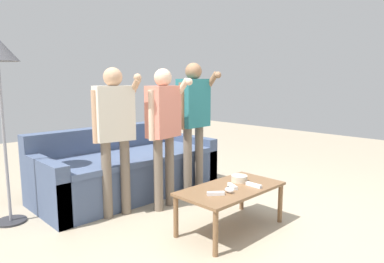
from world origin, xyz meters
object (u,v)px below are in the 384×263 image
(snack_bowl, at_px, (239,179))
(player_left, at_px, (115,124))
(player_right, at_px, (194,113))
(game_remote_wand_near, at_px, (254,185))
(game_remote_nunchuk, at_px, (229,190))
(couch, at_px, (127,169))
(player_center, at_px, (164,122))
(game_remote_wand_far, at_px, (232,186))
(game_remote_wand_spare, at_px, (216,193))
(coffee_table, at_px, (231,192))

(snack_bowl, relative_size, player_left, 0.10)
(player_right, bearing_deg, player_left, 177.43)
(game_remote_wand_near, bearing_deg, game_remote_nunchuk, 170.40)
(couch, distance_m, game_remote_nunchuk, 1.62)
(game_remote_nunchuk, height_order, player_center, player_center)
(couch, xyz_separation_m, player_center, (0.00, -0.69, 0.64))
(snack_bowl, relative_size, game_remote_nunchuk, 1.75)
(snack_bowl, xyz_separation_m, player_center, (-0.28, 0.78, 0.50))
(player_left, bearing_deg, game_remote_wand_far, -61.30)
(player_left, distance_m, player_center, 0.51)
(game_remote_nunchuk, xyz_separation_m, player_center, (0.04, 0.92, 0.50))
(game_remote_wand_near, xyz_separation_m, game_remote_wand_spare, (-0.42, 0.09, 0.00))
(game_remote_nunchuk, height_order, game_remote_wand_near, game_remote_nunchuk)
(couch, relative_size, game_remote_wand_far, 14.57)
(game_remote_nunchuk, height_order, game_remote_wand_spare, game_remote_nunchuk)
(game_remote_nunchuk, xyz_separation_m, player_left, (-0.44, 1.09, 0.51))
(game_remote_nunchuk, distance_m, game_remote_wand_spare, 0.14)
(game_remote_nunchuk, relative_size, game_remote_wand_near, 0.55)
(coffee_table, xyz_separation_m, game_remote_wand_spare, (-0.26, -0.05, 0.06))
(snack_bowl, relative_size, game_remote_wand_spare, 1.10)
(snack_bowl, height_order, game_remote_wand_far, snack_bowl)
(player_center, relative_size, player_right, 0.95)
(couch, xyz_separation_m, game_remote_wand_spare, (-0.17, -1.58, 0.12))
(coffee_table, distance_m, player_left, 1.29)
(game_remote_nunchuk, bearing_deg, player_right, 60.14)
(couch, relative_size, game_remote_wand_spare, 15.30)
(game_remote_nunchuk, bearing_deg, snack_bowl, 23.66)
(player_center, bearing_deg, couch, 90.16)
(couch, bearing_deg, player_right, -45.61)
(player_left, relative_size, player_right, 0.95)
(player_left, bearing_deg, game_remote_wand_spare, -73.75)
(game_remote_wand_near, bearing_deg, couch, 98.58)
(snack_bowl, bearing_deg, coffee_table, -163.44)
(game_remote_wand_far, bearing_deg, game_remote_wand_near, -33.98)
(game_remote_wand_spare, bearing_deg, game_remote_wand_far, 5.84)
(couch, distance_m, player_right, 1.05)
(player_left, xyz_separation_m, game_remote_wand_far, (0.56, -1.02, -0.52))
(player_right, height_order, game_remote_wand_near, player_right)
(player_center, distance_m, game_remote_wand_spare, 1.03)
(snack_bowl, xyz_separation_m, game_remote_wand_far, (-0.20, -0.08, -0.01))
(player_right, relative_size, game_remote_wand_near, 9.71)
(player_left, height_order, player_right, player_right)
(coffee_table, distance_m, player_right, 1.24)
(game_remote_wand_near, distance_m, game_remote_wand_far, 0.20)
(couch, height_order, game_remote_wand_near, couch)
(snack_bowl, bearing_deg, game_remote_wand_far, -158.86)
(game_remote_wand_near, distance_m, game_remote_wand_spare, 0.43)
(player_left, distance_m, game_remote_wand_near, 1.44)
(player_left, bearing_deg, coffee_table, -60.63)
(player_center, bearing_deg, game_remote_nunchuk, -92.49)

